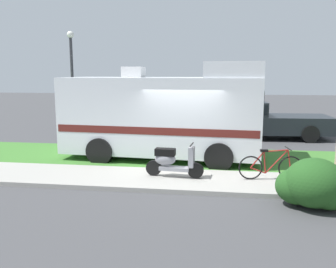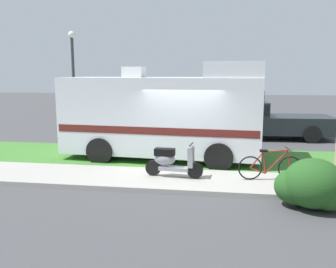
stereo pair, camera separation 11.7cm
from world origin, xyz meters
name	(u,v)px [view 1 (the left image)]	position (x,y,z in m)	size (l,w,h in m)	color
ground_plane	(181,171)	(0.00, 0.00, 0.00)	(80.00, 80.00, 0.00)	#424244
sidewalk	(177,180)	(0.00, -1.20, 0.06)	(24.00, 2.00, 0.12)	#9E9B93
grass_strip	(186,158)	(0.00, 1.50, 0.04)	(24.00, 3.40, 0.08)	#3D752D
motorhome_rv	(165,114)	(-0.72, 1.44, 1.60)	(6.83, 2.94, 3.35)	silver
scooter	(172,161)	(-0.15, -1.07, 0.58)	(1.65, 0.50, 0.97)	black
bicycle	(270,166)	(2.54, -0.97, 0.49)	(1.73, 0.52, 0.88)	black
pickup_truck_near	(259,118)	(2.94, 6.18, 0.92)	(5.39, 2.40, 1.70)	#1E2328
bush_by_porch	(313,185)	(3.24, -2.69, 0.53)	(1.59, 1.19, 1.12)	#23511E
street_lamp_post	(72,78)	(-4.94, 3.60, 2.81)	(0.28, 0.28, 4.68)	#333338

